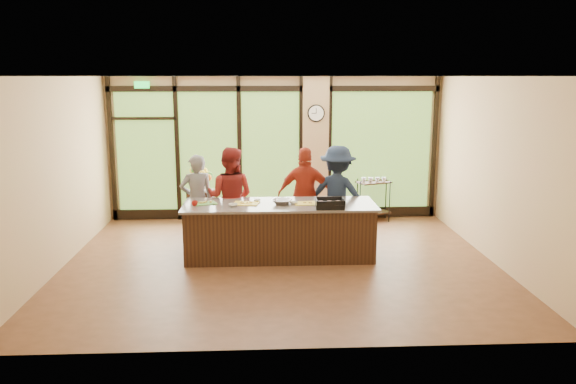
{
  "coord_description": "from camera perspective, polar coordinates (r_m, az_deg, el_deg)",
  "views": [
    {
      "loc": [
        -0.3,
        -8.8,
        3.0
      ],
      "look_at": [
        0.15,
        0.4,
        1.1
      ],
      "focal_mm": 35.0,
      "sensor_mm": 36.0,
      "label": 1
    }
  ],
  "objects": [
    {
      "name": "window_wall",
      "position": [
        11.87,
        -0.52,
        3.9
      ],
      "size": [
        6.9,
        0.12,
        3.0
      ],
      "color": "tan",
      "rests_on": "floor"
    },
    {
      "name": "prep_bowl_far",
      "position": [
        9.53,
        -3.17,
        -0.85
      ],
      "size": [
        0.15,
        0.15,
        0.03
      ],
      "primitive_type": "imported",
      "rotation": [
        0.0,
        0.0,
        -0.26
      ],
      "color": "silver",
      "rests_on": "countertop"
    },
    {
      "name": "right_wall",
      "position": [
        9.7,
        20.34,
        2.05
      ],
      "size": [
        0.0,
        6.0,
        6.0
      ],
      "primitive_type": "plane",
      "rotation": [
        1.57,
        0.0,
        -1.57
      ],
      "color": "tan",
      "rests_on": "floor"
    },
    {
      "name": "roasting_pan",
      "position": [
        9.06,
        4.26,
        -1.37
      ],
      "size": [
        0.47,
        0.37,
        0.08
      ],
      "primitive_type": "cube",
      "rotation": [
        0.0,
        0.0,
        -0.04
      ],
      "color": "black",
      "rests_on": "countertop"
    },
    {
      "name": "prep_bowl_near",
      "position": [
        9.18,
        -5.59,
        -1.33
      ],
      "size": [
        0.18,
        0.18,
        0.05
      ],
      "primitive_type": "imported",
      "rotation": [
        0.0,
        0.0,
        0.26
      ],
      "color": "silver",
      "rests_on": "countertop"
    },
    {
      "name": "prep_bowl_mid",
      "position": [
        9.3,
        0.58,
        -1.11
      ],
      "size": [
        0.16,
        0.16,
        0.04
      ],
      "primitive_type": "imported",
      "rotation": [
        0.0,
        0.0,
        0.24
      ],
      "color": "silver",
      "rests_on": "countertop"
    },
    {
      "name": "cutting_board_center",
      "position": [
        9.36,
        -4.29,
        -1.16
      ],
      "size": [
        0.46,
        0.37,
        0.01
      ],
      "primitive_type": "cube",
      "rotation": [
        0.0,
        0.0,
        -0.16
      ],
      "color": "yellow",
      "rests_on": "countertop"
    },
    {
      "name": "red_ramekin",
      "position": [
        9.31,
        -9.46,
        -1.14
      ],
      "size": [
        0.13,
        0.13,
        0.08
      ],
      "primitive_type": "imported",
      "rotation": [
        0.0,
        0.0,
        -0.29
      ],
      "color": "#A71510",
      "rests_on": "countertop"
    },
    {
      "name": "cook_right",
      "position": [
        10.2,
        5.06,
        -0.29
      ],
      "size": [
        1.32,
        1.06,
        1.79
      ],
      "primitive_type": "imported",
      "rotation": [
        0.0,
        0.0,
        2.74
      ],
      "color": "#172133",
      "rests_on": "floor"
    },
    {
      "name": "floor",
      "position": [
        9.3,
        -0.78,
        -7.14
      ],
      "size": [
        7.0,
        7.0,
        0.0
      ],
      "primitive_type": "plane",
      "color": "#56341E",
      "rests_on": "ground"
    },
    {
      "name": "cutting_board_left",
      "position": [
        9.44,
        -8.41,
        -1.14
      ],
      "size": [
        0.43,
        0.38,
        0.01
      ],
      "primitive_type": "cube",
      "rotation": [
        0.0,
        0.0,
        0.35
      ],
      "color": "#498630",
      "rests_on": "countertop"
    },
    {
      "name": "back_wall",
      "position": [
        11.9,
        -1.32,
        4.43
      ],
      "size": [
        7.0,
        0.0,
        7.0
      ],
      "primitive_type": "plane",
      "rotation": [
        1.57,
        0.0,
        0.0
      ],
      "color": "tan",
      "rests_on": "floor"
    },
    {
      "name": "island_base",
      "position": [
        9.46,
        -0.85,
        -4.03
      ],
      "size": [
        3.1,
        1.0,
        0.88
      ],
      "primitive_type": "cube",
      "color": "black",
      "rests_on": "floor"
    },
    {
      "name": "flower_stand",
      "position": [
        10.98,
        -8.82,
        -2.01
      ],
      "size": [
        0.51,
        0.51,
        0.86
      ],
      "primitive_type": "cube",
      "rotation": [
        0.0,
        0.0,
        -0.21
      ],
      "color": "black",
      "rests_on": "floor"
    },
    {
      "name": "cook_left",
      "position": [
        10.14,
        -9.23,
        -0.84
      ],
      "size": [
        0.69,
        0.55,
        1.66
      ],
      "primitive_type": "imported",
      "rotation": [
        0.0,
        0.0,
        3.43
      ],
      "color": "slate",
      "rests_on": "floor"
    },
    {
      "name": "wall_clock",
      "position": [
        11.75,
        2.87,
        8.0
      ],
      "size": [
        0.36,
        0.04,
        0.36
      ],
      "color": "black",
      "rests_on": "window_wall"
    },
    {
      "name": "flower_vase",
      "position": [
        10.86,
        -8.91,
        0.81
      ],
      "size": [
        0.25,
        0.25,
        0.24
      ],
      "primitive_type": "imported",
      "rotation": [
        0.0,
        0.0,
        0.05
      ],
      "color": "#967552",
      "rests_on": "flower_stand"
    },
    {
      "name": "ceiling",
      "position": [
        8.8,
        -0.84,
        11.68
      ],
      "size": [
        7.0,
        7.0,
        0.0
      ],
      "primitive_type": "plane",
      "rotation": [
        3.14,
        0.0,
        0.0
      ],
      "color": "silver",
      "rests_on": "back_wall"
    },
    {
      "name": "cook_midleft",
      "position": [
        10.04,
        -5.89,
        -0.5
      ],
      "size": [
        1.01,
        0.87,
        1.79
      ],
      "primitive_type": "imported",
      "rotation": [
        0.0,
        0.0,
        2.89
      ],
      "color": "maroon",
      "rests_on": "floor"
    },
    {
      "name": "cutting_board_right",
      "position": [
        9.35,
        1.86,
        -1.15
      ],
      "size": [
        0.42,
        0.32,
        0.01
      ],
      "primitive_type": "cube",
      "rotation": [
        0.0,
        0.0,
        0.07
      ],
      "color": "yellow",
      "rests_on": "countertop"
    },
    {
      "name": "cook_midright",
      "position": [
        10.2,
        1.8,
        -0.35
      ],
      "size": [
        1.07,
        0.56,
        1.75
      ],
      "primitive_type": "imported",
      "rotation": [
        0.0,
        0.0,
        3.01
      ],
      "color": "maroon",
      "rests_on": "floor"
    },
    {
      "name": "mixing_bowl",
      "position": [
        9.31,
        -0.62,
        -0.98
      ],
      "size": [
        0.4,
        0.4,
        0.08
      ],
      "primitive_type": "imported",
      "rotation": [
        0.0,
        0.0,
        -0.3
      ],
      "color": "silver",
      "rests_on": "countertop"
    },
    {
      "name": "bar_cart",
      "position": [
        11.95,
        8.66,
        -0.26
      ],
      "size": [
        0.77,
        0.6,
        0.93
      ],
      "rotation": [
        0.0,
        0.0,
        0.36
      ],
      "color": "black",
      "rests_on": "floor"
    },
    {
      "name": "countertop",
      "position": [
        9.34,
        -0.86,
        -1.31
      ],
      "size": [
        3.2,
        1.1,
        0.04
      ],
      "primitive_type": "cube",
      "color": "#71675D",
      "rests_on": "island_base"
    },
    {
      "name": "left_wall",
      "position": [
        9.48,
        -22.47,
        1.68
      ],
      "size": [
        0.0,
        6.0,
        6.0
      ],
      "primitive_type": "plane",
      "rotation": [
        1.57,
        0.0,
        1.57
      ],
      "color": "tan",
      "rests_on": "floor"
    }
  ]
}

